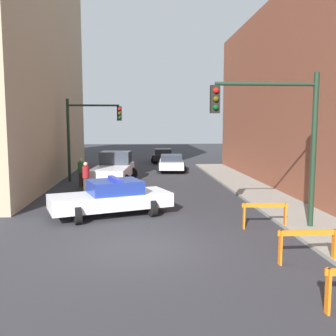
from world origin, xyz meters
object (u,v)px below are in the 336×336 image
Objects in this scene: parked_car_mid at (163,155)px; barrier_mid at (308,241)px; parked_car_near at (171,163)px; barrier_back at (265,211)px; traffic_light_far at (86,128)px; pedestrian_corner at (81,172)px; traffic_light_near at (281,127)px; white_truck at (114,168)px; police_car at (112,197)px; pedestrian_crossing at (86,177)px.

parked_car_mid reaches higher than barrier_mid.
parked_car_near is 16.39m from barrier_back.
pedestrian_corner is (-0.08, -1.94, -2.54)m from traffic_light_far.
parked_car_mid is 2.65× the size of pedestrian_corner.
traffic_light_far is 3.25× the size of barrier_mid.
traffic_light_near is 1.00× the size of traffic_light_far.
white_truck is at bearing -22.46° from traffic_light_far.
pedestrian_corner is 1.04× the size of barrier_mid.
police_car reaches higher than barrier_back.
parked_car_mid is at bearing -73.20° from pedestrian_crossing.
barrier_back is (-0.39, 0.20, -2.91)m from traffic_light_near.
traffic_light_near is at bearing 169.33° from pedestrian_crossing.
white_truck is 2.19m from pedestrian_corner.
pedestrian_crossing is 10.21m from barrier_back.
barrier_back is (5.43, -2.37, -0.11)m from police_car.
traffic_light_far reaches higher than barrier_back.
barrier_back is at bearing 152.46° from traffic_light_near.
traffic_light_near is at bearing -54.56° from white_truck.
traffic_light_far reaches higher than white_truck.
traffic_light_near reaches higher than barrier_back.
barrier_back is at bearing 89.98° from barrier_mid.
barrier_mid is (7.64, -14.87, -2.78)m from traffic_light_far.
police_car is at bearing 156.43° from barrier_back.
pedestrian_corner is at bearing -140.59° from white_truck.
pedestrian_corner reaches higher than parked_car_mid.
police_car is 8.46m from white_truck.
parked_car_mid is 2.65× the size of pedestrian_crossing.
traffic_light_near is at bearing -80.79° from parked_car_mid.
pedestrian_corner is (-5.69, -13.81, 0.19)m from parked_car_mid.
parked_car_mid is 26.81m from barrier_mid.
parked_car_mid is (-2.42, 23.61, -2.86)m from traffic_light_near.
pedestrian_crossing is (-7.51, 7.51, -2.67)m from traffic_light_near.
white_truck is 3.36× the size of pedestrian_crossing.
parked_car_near is at bearing 96.46° from barrier_back.
traffic_light_near is at bearing -77.77° from parked_car_near.
white_truck is 1.26× the size of parked_car_near.
barrier_back is (0.00, 3.33, 0.00)m from barrier_mid.
white_truck is at bearing -16.47° from police_car.
parked_car_mid is 2.75× the size of barrier_mid.
parked_car_mid is at bearing 78.68° from white_truck.
parked_car_near is (4.05, 5.47, -0.23)m from white_truck.
traffic_light_near reaches higher than police_car.
traffic_light_near is at bearing -133.47° from police_car.
parked_car_near is at bearing -85.12° from parked_car_mid.
barrier_back is at bearing 168.59° from pedestrian_crossing.
barrier_mid is (5.90, -14.15, -0.29)m from white_truck.
police_car is 0.91× the size of white_truck.
barrier_mid is at bearing -61.62° from white_truck.
barrier_mid is at bearing -97.09° from traffic_light_near.
pedestrian_crossing is at bearing -161.68° from pedestrian_corner.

